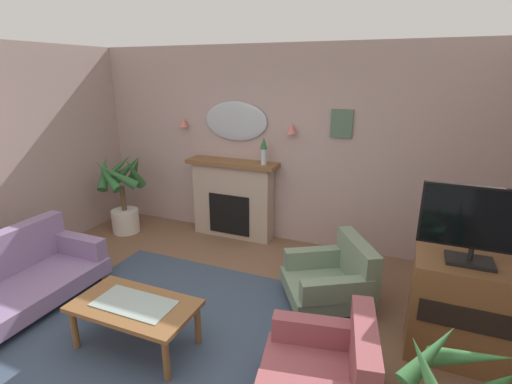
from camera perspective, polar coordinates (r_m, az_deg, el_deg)
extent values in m
cube|color=brown|center=(3.81, -11.25, -22.37)|extent=(6.66, 6.13, 0.10)
cube|color=#B29993|center=(5.37, 3.45, 6.84)|extent=(6.66, 0.10, 2.75)
cube|color=#38475B|center=(3.91, -9.59, -20.09)|extent=(3.20, 2.40, 0.01)
cube|color=tan|center=(5.63, -3.47, -1.31)|extent=(1.20, 0.28, 1.10)
cube|color=black|center=(5.61, -3.88, -3.26)|extent=(0.64, 0.12, 0.60)
cube|color=brown|center=(5.45, -3.67, 4.39)|extent=(1.36, 0.36, 0.06)
cylinder|color=silver|center=(5.21, 1.17, 5.36)|extent=(0.08, 0.08, 0.22)
cone|color=#2D6633|center=(5.17, 1.18, 7.42)|extent=(0.10, 0.10, 0.16)
ellipsoid|color=#B2BCC6|center=(5.48, -3.09, 10.64)|extent=(0.96, 0.06, 0.56)
cone|color=#D17066|center=(5.86, -10.93, 10.32)|extent=(0.14, 0.14, 0.14)
cone|color=#D17066|center=(5.13, 5.38, 9.54)|extent=(0.14, 0.14, 0.14)
cube|color=#4C6B56|center=(5.03, 12.81, 10.04)|extent=(0.28, 0.03, 0.36)
cube|color=brown|center=(3.63, -17.92, -16.04)|extent=(1.10, 0.60, 0.04)
cube|color=#8C9E99|center=(3.62, -17.96, -15.72)|extent=(0.72, 0.36, 0.01)
cylinder|color=brown|center=(3.92, -25.75, -18.16)|extent=(0.06, 0.06, 0.40)
cylinder|color=brown|center=(3.36, -13.41, -23.48)|extent=(0.06, 0.06, 0.40)
cylinder|color=brown|center=(4.18, -20.78, -15.06)|extent=(0.06, 0.06, 0.40)
cylinder|color=brown|center=(3.66, -8.80, -19.18)|extent=(0.06, 0.06, 0.40)
cube|color=gray|center=(4.73, -32.02, -12.92)|extent=(0.84, 1.70, 0.18)
cube|color=gray|center=(5.05, -25.34, -7.24)|extent=(0.76, 0.16, 0.24)
cylinder|color=brown|center=(4.96, -22.16, -11.77)|extent=(0.07, 0.07, 0.10)
cylinder|color=brown|center=(5.43, -27.40, -9.89)|extent=(0.07, 0.07, 0.10)
cube|color=gray|center=(4.21, 10.31, -14.14)|extent=(1.10, 1.10, 0.16)
cube|color=gray|center=(4.18, 15.03, -9.97)|extent=(0.55, 0.77, 0.45)
cube|color=gray|center=(4.40, 9.03, -9.76)|extent=(0.69, 0.49, 0.22)
cube|color=gray|center=(3.85, 12.11, -14.32)|extent=(0.69, 0.49, 0.22)
cylinder|color=brown|center=(4.48, 4.55, -13.79)|extent=(0.06, 0.06, 0.10)
cylinder|color=brown|center=(3.93, 6.88, -18.87)|extent=(0.06, 0.06, 0.10)
cylinder|color=brown|center=(4.66, 12.93, -12.84)|extent=(0.06, 0.06, 0.10)
cylinder|color=brown|center=(4.14, 16.44, -17.44)|extent=(0.06, 0.06, 0.10)
cube|color=#934C51|center=(3.18, 8.58, -26.50)|extent=(0.94, 0.94, 0.16)
cube|color=#934C51|center=(2.99, 15.93, -22.61)|extent=(0.31, 0.82, 0.45)
cube|color=#934C51|center=(3.31, 9.14, -20.05)|extent=(0.73, 0.27, 0.22)
cylinder|color=brown|center=(3.54, 2.85, -23.66)|extent=(0.06, 0.06, 0.10)
cylinder|color=brown|center=(3.53, 14.93, -24.48)|extent=(0.06, 0.06, 0.10)
cube|color=brown|center=(3.81, 28.43, -15.23)|extent=(0.80, 0.56, 0.90)
cube|color=black|center=(3.52, 29.04, -16.41)|extent=(0.68, 0.02, 0.20)
cube|color=black|center=(3.57, 29.55, -9.06)|extent=(0.36, 0.24, 0.03)
cylinder|color=black|center=(3.55, 29.71, -8.12)|extent=(0.04, 0.04, 0.10)
cube|color=black|center=(3.44, 30.50, -3.43)|extent=(0.84, 0.04, 0.52)
cube|color=black|center=(3.42, 30.54, -3.55)|extent=(0.80, 0.01, 0.48)
cone|color=#38753D|center=(2.71, 29.62, -20.88)|extent=(0.49, 0.28, 0.34)
cone|color=#38753D|center=(2.63, 24.80, -21.36)|extent=(0.39, 0.46, 0.33)
cone|color=#38753D|center=(2.45, 24.83, -24.55)|extent=(0.37, 0.44, 0.39)
cylinder|color=silver|center=(6.20, -19.10, -4.14)|extent=(0.41, 0.41, 0.35)
cylinder|color=brown|center=(6.08, -19.45, -0.93)|extent=(0.08, 0.08, 0.38)
cone|color=#2D6633|center=(5.85, -17.97, 2.78)|extent=(0.23, 0.48, 0.55)
cone|color=#2D6633|center=(6.04, -17.82, 3.25)|extent=(0.51, 0.38, 0.52)
cone|color=#2D6633|center=(6.16, -18.83, 3.42)|extent=(0.55, 0.26, 0.49)
cone|color=#2D6633|center=(6.19, -20.35, 3.32)|extent=(0.43, 0.53, 0.47)
cone|color=#2D6633|center=(6.03, -21.96, 2.78)|extent=(0.37, 0.50, 0.53)
cone|color=#2D6633|center=(5.84, -21.63, 2.37)|extent=(0.56, 0.25, 0.48)
cone|color=#2D6633|center=(5.75, -20.14, 2.31)|extent=(0.54, 0.44, 0.45)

